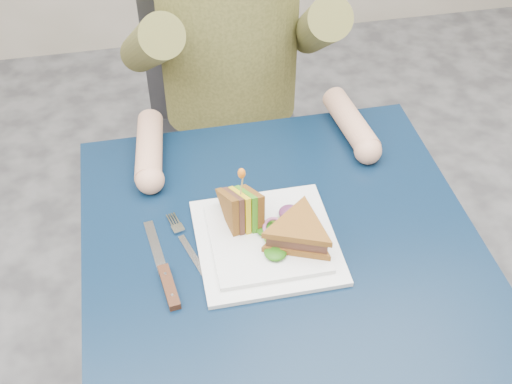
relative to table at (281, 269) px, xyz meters
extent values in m
cube|color=black|center=(0.00, 0.00, 0.06)|extent=(0.75, 0.75, 0.03)
cylinder|color=#595B5E|center=(-0.32, 0.32, -0.30)|extent=(0.04, 0.04, 0.70)
cylinder|color=#595B5E|center=(0.32, 0.32, -0.30)|extent=(0.04, 0.04, 0.70)
cube|color=#47474C|center=(0.00, 0.61, -0.20)|extent=(0.42, 0.40, 0.04)
cube|color=#47474C|center=(0.00, 0.79, 0.05)|extent=(0.42, 0.03, 0.46)
cylinder|color=#47474C|center=(-0.18, 0.44, -0.44)|extent=(0.02, 0.02, 0.43)
cylinder|color=#47474C|center=(0.18, 0.44, -0.44)|extent=(0.02, 0.02, 0.43)
cylinder|color=#47474C|center=(-0.18, 0.78, -0.44)|extent=(0.02, 0.02, 0.43)
cylinder|color=#47474C|center=(0.18, 0.78, -0.44)|extent=(0.02, 0.02, 0.43)
cylinder|color=brown|center=(0.00, 0.59, 0.22)|extent=(0.34, 0.34, 0.52)
cylinder|color=brown|center=(-0.20, 0.50, 0.23)|extent=(0.15, 0.39, 0.31)
cylinder|color=tan|center=(-0.23, 0.30, 0.11)|extent=(0.08, 0.20, 0.06)
sphere|color=tan|center=(-0.23, 0.20, 0.11)|extent=(0.06, 0.06, 0.06)
cylinder|color=brown|center=(0.20, 0.50, 0.23)|extent=(0.15, 0.39, 0.31)
cylinder|color=tan|center=(0.23, 0.30, 0.11)|extent=(0.08, 0.20, 0.06)
sphere|color=tan|center=(0.23, 0.20, 0.11)|extent=(0.06, 0.06, 0.06)
cube|color=white|center=(-0.03, 0.00, 0.08)|extent=(0.26, 0.26, 0.01)
cube|color=white|center=(-0.03, 0.00, 0.09)|extent=(0.21, 0.21, 0.01)
cube|color=silver|center=(-0.17, 0.00, 0.08)|extent=(0.05, 0.11, 0.00)
cube|color=silver|center=(-0.19, 0.07, 0.08)|extent=(0.03, 0.03, 0.00)
cube|color=silver|center=(-0.20, 0.10, 0.08)|extent=(0.01, 0.03, 0.00)
cube|color=silver|center=(-0.20, 0.10, 0.08)|extent=(0.01, 0.03, 0.00)
cube|color=silver|center=(-0.20, 0.10, 0.08)|extent=(0.01, 0.03, 0.00)
cube|color=silver|center=(-0.19, 0.10, 0.08)|extent=(0.01, 0.03, 0.00)
cube|color=silver|center=(-0.24, 0.04, 0.08)|extent=(0.04, 0.14, 0.00)
cube|color=black|center=(-0.22, -0.07, 0.09)|extent=(0.03, 0.10, 0.01)
cylinder|color=silver|center=(-0.23, -0.04, 0.09)|extent=(0.01, 0.01, 0.00)
cylinder|color=silver|center=(-0.22, -0.09, 0.09)|extent=(0.01, 0.01, 0.00)
cylinder|color=tan|center=(-0.07, 0.05, 0.20)|extent=(0.01, 0.01, 0.06)
ellipsoid|color=orange|center=(-0.07, 0.05, 0.23)|extent=(0.01, 0.01, 0.02)
torus|color=#9E4C7A|center=(-0.02, 0.01, 0.11)|extent=(0.04, 0.04, 0.02)
camera|label=1|loc=(-0.21, -0.78, 0.99)|focal=45.00mm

